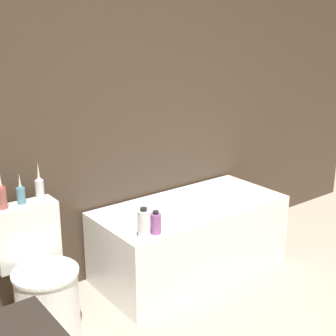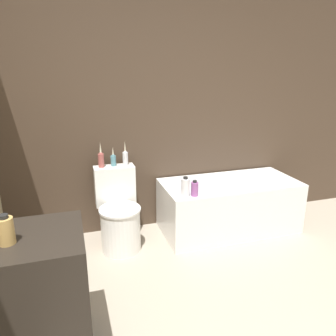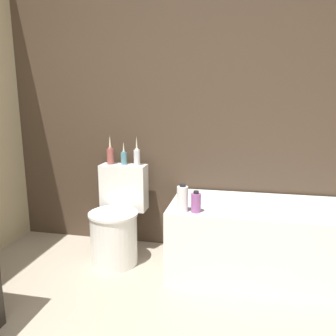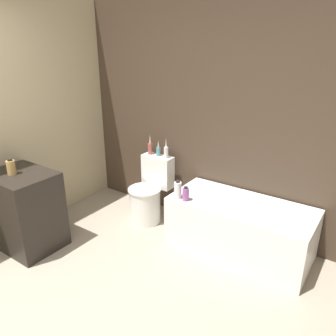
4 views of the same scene
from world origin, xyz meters
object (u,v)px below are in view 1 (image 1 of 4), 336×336
Objects in this scene: vase_silver at (21,194)px; shampoo_bottle_tall at (144,224)px; toilet at (41,282)px; shampoo_bottle_short at (156,223)px; bathtub at (190,237)px; vase_bronze at (40,187)px; vase_gold at (1,195)px.

vase_silver is 0.78m from shampoo_bottle_tall.
toilet is 5.00× the size of shampoo_bottle_short.
bathtub is 7.40× the size of vase_silver.
shampoo_bottle_short is at bearing -153.20° from bathtub.
vase_bronze is at bearing 59.43° from toilet.
toilet is at bearing -179.88° from bathtub.
vase_silver is at bearing 176.58° from vase_bronze.
toilet is 0.79m from shampoo_bottle_short.
shampoo_bottle_tall reaches higher than bathtub.
bathtub is at bearing -10.54° from vase_bronze.
vase_silver reaches higher than shampoo_bottle_short.
toilet reaches higher than bathtub.
vase_bronze reaches higher than toilet.
bathtub is at bearing 0.12° from toilet.
vase_silver reaches higher than toilet.
shampoo_bottle_tall is at bearing -23.61° from toilet.
vase_bronze is (0.12, 0.20, 0.53)m from toilet.
bathtub is 1.23m from vase_bronze.
shampoo_bottle_tall is (-0.60, -0.26, 0.36)m from bathtub.
vase_gold is at bearing 120.70° from toilet.
vase_gold is 1.02× the size of vase_bronze.
toilet is at bearing 159.69° from shampoo_bottle_short.
shampoo_bottle_tall is at bearing -156.59° from bathtub.
toilet is 0.58m from vase_gold.
vase_silver is 0.12m from vase_bronze.
bathtub is 5.82× the size of vase_bronze.
vase_silver is at bearing 90.00° from toilet.
vase_gold reaches higher than bathtub.
vase_bronze is 0.76m from shampoo_bottle_short.
vase_bronze is (0.24, 0.00, -0.00)m from vase_gold.
bathtub is at bearing 23.41° from shampoo_bottle_tall.
bathtub is 9.35× the size of shampoo_bottle_short.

